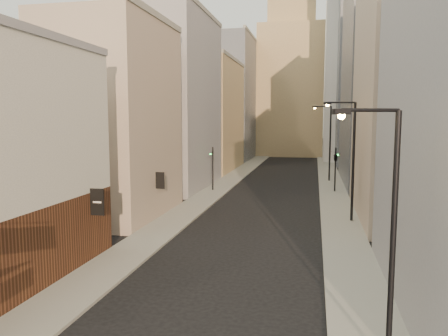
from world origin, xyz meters
TOP-DOWN VIEW (x-y plane):
  - sidewalk_left at (-6.50, 55.00)m, footprint 3.00×140.00m
  - sidewalk_right at (6.50, 55.00)m, footprint 3.00×140.00m
  - left_bldg_beige at (-12.00, 26.00)m, footprint 8.00×12.00m
  - left_bldg_grey at (-12.00, 42.00)m, footprint 8.00×16.00m
  - left_bldg_tan at (-12.00, 60.00)m, footprint 8.00×18.00m
  - left_bldg_wingrid at (-12.00, 80.00)m, footprint 8.00×20.00m
  - right_bldg_beige at (12.00, 30.00)m, footprint 8.00×16.00m
  - right_bldg_wingrid at (12.00, 50.00)m, footprint 8.00×20.00m
  - highrise at (18.00, 78.00)m, footprint 21.00×23.00m
  - clock_tower at (-1.00, 92.00)m, footprint 14.00×14.00m
  - white_tower at (10.00, 78.00)m, footprint 8.00×8.00m
  - streetlamp_near at (6.65, 6.37)m, footprint 2.10×1.01m
  - streetlamp_mid at (7.12, 27.46)m, footprint 2.48×0.37m
  - streetlamp_far at (6.09, 50.15)m, footprint 2.45×1.07m
  - traffic_light_left at (-6.79, 39.67)m, footprint 0.57×0.48m
  - traffic_light_right at (6.68, 41.58)m, footprint 0.79×0.79m

SIDE VIEW (x-z plane):
  - sidewalk_left at x=-6.50m, z-range 0.00..0.15m
  - sidewalk_right at x=6.50m, z-range 0.00..0.15m
  - traffic_light_left at x=-6.79m, z-range 0.94..5.94m
  - traffic_light_right at x=6.68m, z-range 1.35..6.35m
  - streetlamp_near at x=6.65m, z-range 0.60..9.09m
  - streetlamp_mid at x=7.12m, z-range 0.67..10.14m
  - streetlamp_far at x=6.09m, z-range 0.70..10.48m
  - left_bldg_beige at x=-12.00m, z-range 0.00..16.00m
  - left_bldg_tan at x=-12.00m, z-range 0.00..17.00m
  - left_bldg_grey at x=-12.00m, z-range 0.00..20.00m
  - right_bldg_beige at x=12.00m, z-range 0.00..20.00m
  - left_bldg_wingrid at x=-12.00m, z-range 0.00..24.00m
  - right_bldg_wingrid at x=12.00m, z-range 0.00..26.00m
  - clock_tower at x=-1.00m, z-range -4.82..40.08m
  - white_tower at x=10.00m, z-range -2.14..39.36m
  - highrise at x=18.00m, z-range 0.06..51.26m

